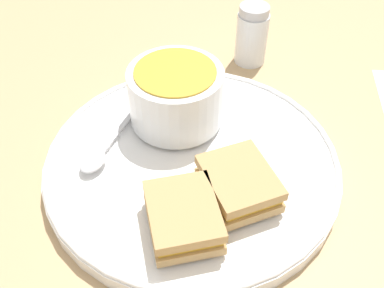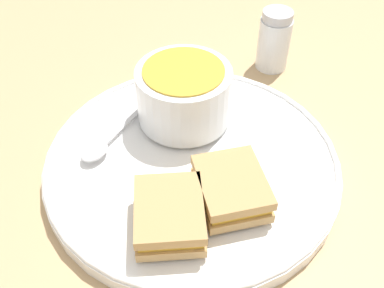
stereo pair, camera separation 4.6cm
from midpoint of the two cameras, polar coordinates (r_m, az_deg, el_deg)
name	(u,v)px [view 1 (the left image)]	position (r m, az deg, el deg)	size (l,w,h in m)	color
ground_plane	(192,169)	(0.49, -2.70, -3.35)	(2.40, 2.40, 0.00)	tan
plate	(192,162)	(0.48, -2.74, -2.49)	(0.31, 0.31, 0.02)	white
soup_bowl	(176,95)	(0.50, -4.73, 6.10)	(0.10, 0.10, 0.07)	white
spoon	(97,156)	(0.48, -14.66, -1.67)	(0.11, 0.03, 0.01)	silver
sandwich_half_near	(183,217)	(0.41, -4.41, -9.38)	(0.10, 0.10, 0.03)	tan
sandwich_half_far	(239,183)	(0.43, 2.92, -5.19)	(0.10, 0.10, 0.03)	tan
salt_shaker	(252,35)	(0.62, 5.48, 13.53)	(0.04, 0.04, 0.08)	silver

